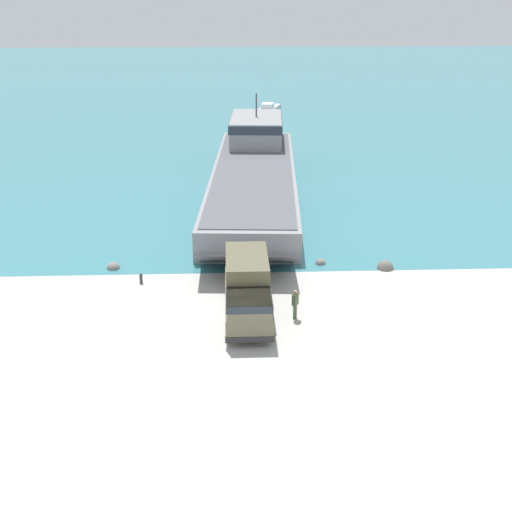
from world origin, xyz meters
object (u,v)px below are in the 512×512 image
(military_truck, at_px, (247,290))
(soldier_on_ramp, at_px, (295,302))
(moored_boat_a, at_px, (268,109))
(landing_craft, at_px, (254,168))
(mooring_bollard, at_px, (141,278))

(military_truck, distance_m, soldier_on_ramp, 2.82)
(soldier_on_ramp, height_order, moored_boat_a, soldier_on_ramp)
(landing_craft, distance_m, moored_boat_a, 42.46)
(military_truck, bearing_deg, landing_craft, 176.99)
(landing_craft, distance_m, soldier_on_ramp, 28.65)
(moored_boat_a, bearing_deg, landing_craft, -78.64)
(military_truck, bearing_deg, mooring_bollard, -127.16)
(moored_boat_a, bearing_deg, soldier_on_ramp, -75.60)
(landing_craft, bearing_deg, military_truck, -89.42)
(landing_craft, bearing_deg, mooring_bollard, -105.96)
(soldier_on_ramp, xyz_separation_m, moored_boat_a, (2.68, 70.89, -0.62))
(landing_craft, bearing_deg, moored_boat_a, 88.51)
(landing_craft, xyz_separation_m, mooring_bollard, (-8.24, -23.04, -1.41))
(military_truck, height_order, moored_boat_a, military_truck)
(soldier_on_ramp, bearing_deg, military_truck, -158.22)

